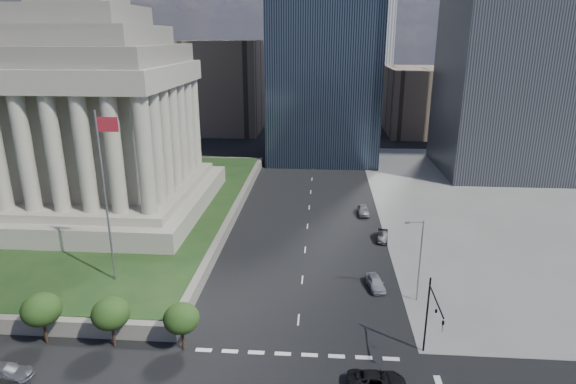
# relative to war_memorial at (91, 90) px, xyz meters

# --- Properties ---
(ground) EXTENTS (500.00, 500.00, 0.00)m
(ground) POSITION_rel_war_memorial_xyz_m (34.00, 52.00, -21.40)
(ground) COLOR black
(ground) RESTS_ON ground
(sidewalk_ne) EXTENTS (68.00, 90.00, 0.03)m
(sidewalk_ne) POSITION_rel_war_memorial_xyz_m (80.00, 12.00, -21.38)
(sidewalk_ne) COLOR slate
(sidewalk_ne) RESTS_ON ground
(plaza_terrace) EXTENTS (66.00, 70.00, 1.80)m
(plaza_terrace) POSITION_rel_war_memorial_xyz_m (-11.00, 2.00, -20.50)
(plaza_terrace) COLOR #605D53
(plaza_terrace) RESTS_ON ground
(plaza_lawn) EXTENTS (64.00, 68.00, 0.10)m
(plaza_lawn) POSITION_rel_war_memorial_xyz_m (-11.00, 2.00, -19.55)
(plaza_lawn) COLOR #183214
(plaza_lawn) RESTS_ON plaza_terrace
(war_memorial) EXTENTS (34.00, 34.00, 39.00)m
(war_memorial) POSITION_rel_war_memorial_xyz_m (0.00, 0.00, 0.00)
(war_memorial) COLOR gray
(war_memorial) RESTS_ON plaza_lawn
(flagpole) EXTENTS (2.52, 0.24, 20.00)m
(flagpole) POSITION_rel_war_memorial_xyz_m (12.17, -24.00, -8.29)
(flagpole) COLOR slate
(flagpole) RESTS_ON plaza_lawn
(midrise_glass) EXTENTS (26.00, 26.00, 60.00)m
(midrise_glass) POSITION_rel_war_memorial_xyz_m (36.00, 47.00, 8.60)
(midrise_glass) COLOR black
(midrise_glass) RESTS_ON ground
(building_filler_ne) EXTENTS (20.00, 30.00, 20.00)m
(building_filler_ne) POSITION_rel_war_memorial_xyz_m (66.00, 82.00, -11.40)
(building_filler_ne) COLOR brown
(building_filler_ne) RESTS_ON ground
(building_filler_nw) EXTENTS (24.00, 30.00, 28.00)m
(building_filler_nw) POSITION_rel_war_memorial_xyz_m (4.00, 82.00, -7.40)
(building_filler_nw) COLOR brown
(building_filler_nw) RESTS_ON ground
(traffic_signal_ne) EXTENTS (0.30, 5.74, 8.00)m
(traffic_signal_ne) POSITION_rel_war_memorial_xyz_m (46.50, -34.30, -16.15)
(traffic_signal_ne) COLOR black
(traffic_signal_ne) RESTS_ON ground
(street_lamp_north) EXTENTS (2.13, 0.22, 10.00)m
(street_lamp_north) POSITION_rel_war_memorial_xyz_m (47.33, -23.00, -15.74)
(street_lamp_north) COLOR slate
(street_lamp_north) RESTS_ON ground
(pickup_truck) EXTENTS (5.20, 2.54, 1.42)m
(pickup_truck) POSITION_rel_war_memorial_xyz_m (41.39, -38.01, -20.69)
(pickup_truck) COLOR black
(pickup_truck) RESTS_ON ground
(suv_grey) EXTENTS (2.11, 5.18, 1.50)m
(suv_grey) POSITION_rel_war_memorial_xyz_m (8.25, -39.47, -20.65)
(suv_grey) COLOR #4C4D52
(suv_grey) RESTS_ON ground
(parked_sedan_near) EXTENTS (4.64, 2.47, 1.50)m
(parked_sedan_near) POSITION_rel_war_memorial_xyz_m (43.00, -20.40, -20.65)
(parked_sedan_near) COLOR #9899A0
(parked_sedan_near) RESTS_ON ground
(parked_sedan_mid) EXTENTS (2.01, 4.48, 1.43)m
(parked_sedan_mid) POSITION_rel_war_memorial_xyz_m (45.50, -5.73, -20.69)
(parked_sedan_mid) COLOR black
(parked_sedan_mid) RESTS_ON ground
(parked_sedan_far) EXTENTS (4.68, 1.94, 1.58)m
(parked_sedan_far) POSITION_rel_war_memorial_xyz_m (43.38, 5.04, -20.61)
(parked_sedan_far) COLOR slate
(parked_sedan_far) RESTS_ON ground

